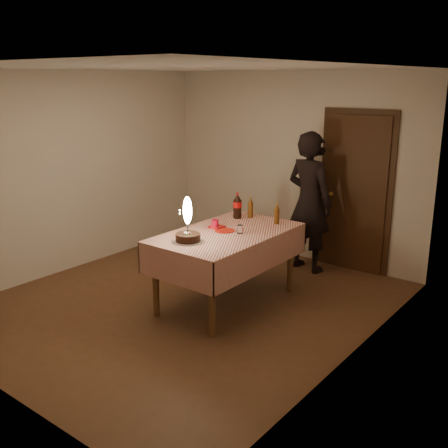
# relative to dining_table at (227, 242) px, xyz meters

# --- Properties ---
(ground) EXTENTS (4.00, 4.50, 0.01)m
(ground) POSITION_rel_dining_table_xyz_m (-0.37, -0.29, -0.74)
(ground) COLOR brown
(ground) RESTS_ON ground
(room_shell) EXTENTS (4.04, 4.54, 2.62)m
(room_shell) POSITION_rel_dining_table_xyz_m (-0.33, -0.21, 0.92)
(room_shell) COLOR beige
(room_shell) RESTS_ON ground
(dining_table) EXTENTS (1.02, 1.72, 0.85)m
(dining_table) POSITION_rel_dining_table_xyz_m (0.00, 0.00, 0.00)
(dining_table) COLOR brown
(dining_table) RESTS_ON ground
(birthday_cake) EXTENTS (0.33, 0.33, 0.48)m
(birthday_cake) POSITION_rel_dining_table_xyz_m (-0.11, -0.53, 0.24)
(birthday_cake) COLOR white
(birthday_cake) RESTS_ON dining_table
(red_plate) EXTENTS (0.22, 0.22, 0.01)m
(red_plate) POSITION_rel_dining_table_xyz_m (-0.04, 0.02, 0.12)
(red_plate) COLOR red
(red_plate) RESTS_ON dining_table
(red_cup) EXTENTS (0.08, 0.08, 0.10)m
(red_cup) POSITION_rel_dining_table_xyz_m (-0.19, 0.03, 0.16)
(red_cup) COLOR #AC0C25
(red_cup) RESTS_ON dining_table
(clear_cup) EXTENTS (0.07, 0.07, 0.09)m
(clear_cup) POSITION_rel_dining_table_xyz_m (0.14, 0.05, 0.16)
(clear_cup) COLOR white
(clear_cup) RESTS_ON dining_table
(napkin_stack) EXTENTS (0.15, 0.15, 0.02)m
(napkin_stack) POSITION_rel_dining_table_xyz_m (-0.19, 0.06, 0.12)
(napkin_stack) COLOR #B61514
(napkin_stack) RESTS_ON dining_table
(cola_bottle) EXTENTS (0.10, 0.10, 0.32)m
(cola_bottle) POSITION_rel_dining_table_xyz_m (-0.26, 0.55, 0.27)
(cola_bottle) COLOR black
(cola_bottle) RESTS_ON dining_table
(amber_bottle_left) EXTENTS (0.06, 0.06, 0.25)m
(amber_bottle_left) POSITION_rel_dining_table_xyz_m (-0.16, 0.67, 0.23)
(amber_bottle_left) COLOR #5E3410
(amber_bottle_left) RESTS_ON dining_table
(amber_bottle_right) EXTENTS (0.06, 0.06, 0.25)m
(amber_bottle_right) POSITION_rel_dining_table_xyz_m (0.25, 0.63, 0.23)
(amber_bottle_right) COLOR #5E3410
(amber_bottle_right) RESTS_ON dining_table
(photographer) EXTENTS (0.74, 0.55, 1.85)m
(photographer) POSITION_rel_dining_table_xyz_m (0.17, 1.56, 0.19)
(photographer) COLOR black
(photographer) RESTS_ON ground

